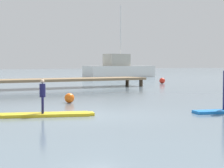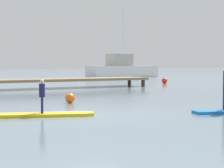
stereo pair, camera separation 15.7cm
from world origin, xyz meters
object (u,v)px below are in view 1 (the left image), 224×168
Objects in this scene: mooring_buoy_mid at (69,98)px; mooring_buoy_near at (162,81)px; paddleboard_near at (43,115)px; paddler_child_solo at (43,94)px; fishing_boat_white_large at (120,69)px.

mooring_buoy_near is at bearing 39.96° from mooring_buoy_mid.
paddler_child_solo reaches higher than paddleboard_near.
paddleboard_near is 2.99× the size of paddler_child_solo.
paddler_child_solo reaches higher than mooring_buoy_mid.
mooring_buoy_near is 1.16× the size of mooring_buoy_mid.
fishing_boat_white_large is (21.89, 31.33, 0.33)m from paddler_child_solo.
mooring_buoy_near reaches higher than paddleboard_near.
fishing_boat_white_large is 16.52m from mooring_buoy_near.
mooring_buoy_mid is at bearing -140.04° from mooring_buoy_near.
mooring_buoy_mid is (-14.30, -11.98, -0.03)m from mooring_buoy_near.
fishing_boat_white_large reaches higher than paddler_child_solo.
mooring_buoy_mid is at bearing 54.72° from paddler_child_solo.
mooring_buoy_near is (-5.02, -15.71, -0.81)m from fishing_boat_white_large.
fishing_boat_white_large is at bearing 55.06° from paddler_child_solo.
mooring_buoy_near is at bearing 42.79° from paddleboard_near.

